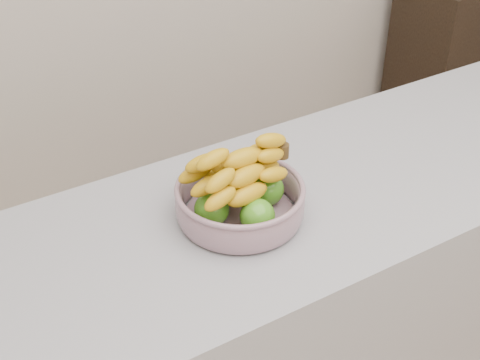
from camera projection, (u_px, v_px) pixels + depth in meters
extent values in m
cube|color=#A4A4AD|center=(303.00, 323.00, 1.83)|extent=(2.00, 0.60, 0.90)
cube|color=black|center=(442.00, 61.00, 3.34)|extent=(0.49, 0.41, 0.81)
cylinder|color=#9EA6BD|center=(240.00, 215.00, 1.49)|extent=(0.24, 0.24, 0.01)
torus|color=#9EA6BD|center=(240.00, 188.00, 1.45)|extent=(0.29, 0.29, 0.01)
sphere|color=#318717|center=(257.00, 216.00, 1.41)|extent=(0.08, 0.08, 0.08)
sphere|color=#318717|center=(267.00, 189.00, 1.49)|extent=(0.08, 0.08, 0.08)
sphere|color=#318717|center=(224.00, 183.00, 1.51)|extent=(0.08, 0.08, 0.08)
sphere|color=#318717|center=(212.00, 209.00, 1.43)|extent=(0.08, 0.08, 0.08)
ellipsoid|color=yellow|center=(247.00, 194.00, 1.40)|extent=(0.18, 0.06, 0.04)
ellipsoid|color=yellow|center=(236.00, 184.00, 1.43)|extent=(0.18, 0.04, 0.04)
ellipsoid|color=yellow|center=(226.00, 174.00, 1.47)|extent=(0.18, 0.06, 0.04)
ellipsoid|color=yellow|center=(246.00, 176.00, 1.40)|extent=(0.18, 0.08, 0.04)
ellipsoid|color=yellow|center=(234.00, 165.00, 1.44)|extent=(0.18, 0.08, 0.04)
ellipsoid|color=yellow|center=(242.00, 158.00, 1.41)|extent=(0.18, 0.04, 0.04)
cylinder|color=#3F2C14|center=(283.00, 151.00, 1.46)|extent=(0.03, 0.03, 0.03)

